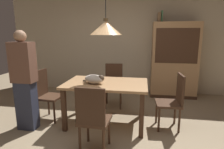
{
  "coord_description": "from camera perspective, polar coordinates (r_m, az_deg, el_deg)",
  "views": [
    {
      "loc": [
        0.5,
        -2.52,
        1.56
      ],
      "look_at": [
        -0.05,
        0.76,
        0.85
      ],
      "focal_mm": 30.23,
      "sensor_mm": 36.0,
      "label": 1
    }
  ],
  "objects": [
    {
      "name": "ground",
      "position": [
        3.01,
        -1.58,
        -19.19
      ],
      "size": [
        10.0,
        10.0,
        0.0
      ],
      "primitive_type": "plane",
      "color": "#998466"
    },
    {
      "name": "back_wall",
      "position": [
        5.2,
        3.98,
        10.81
      ],
      "size": [
        6.4,
        0.1,
        2.9
      ],
      "primitive_type": "cube",
      "color": "beige",
      "rests_on": "ground"
    },
    {
      "name": "dining_table",
      "position": [
        3.27,
        -1.76,
        -4.13
      ],
      "size": [
        1.4,
        0.9,
        0.75
      ],
      "color": "tan",
      "rests_on": "ground"
    },
    {
      "name": "chair_right_side",
      "position": [
        3.3,
        18.03,
        -7.09
      ],
      "size": [
        0.42,
        0.42,
        0.93
      ],
      "color": "#472D1E",
      "rests_on": "ground"
    },
    {
      "name": "chair_near_front",
      "position": [
        2.52,
        -5.78,
        -12.65
      ],
      "size": [
        0.42,
        0.42,
        0.93
      ],
      "color": "#472D1E",
      "rests_on": "ground"
    },
    {
      "name": "chair_left_side",
      "position": [
        3.7,
        -19.23,
        -5.13
      ],
      "size": [
        0.43,
        0.43,
        0.93
      ],
      "color": "#472D1E",
      "rests_on": "ground"
    },
    {
      "name": "chair_far_back",
      "position": [
        4.14,
        0.5,
        -2.61
      ],
      "size": [
        0.43,
        0.43,
        0.93
      ],
      "color": "#472D1E",
      "rests_on": "ground"
    },
    {
      "name": "cat_sleeping",
      "position": [
        3.17,
        -5.31,
        -1.38
      ],
      "size": [
        0.4,
        0.31,
        0.16
      ],
      "color": "beige",
      "rests_on": "dining_table"
    },
    {
      "name": "pendant_lamp",
      "position": [
        3.14,
        -1.89,
        13.92
      ],
      "size": [
        0.52,
        0.52,
        1.3
      ],
      "color": "#E0A86B"
    },
    {
      "name": "hutch_bookcase",
      "position": [
        4.95,
        18.27,
        3.66
      ],
      "size": [
        1.12,
        0.45,
        1.85
      ],
      "color": "tan",
      "rests_on": "ground"
    },
    {
      "name": "book_brown_thick",
      "position": [
        4.87,
        14.06,
        16.42
      ],
      "size": [
        0.06,
        0.24,
        0.22
      ],
      "primitive_type": "cube",
      "color": "brown",
      "rests_on": "hutch_bookcase"
    },
    {
      "name": "book_green_slim",
      "position": [
        4.88,
        14.82,
        16.61
      ],
      "size": [
        0.03,
        0.2,
        0.26
      ],
      "primitive_type": "cube",
      "color": "#427A4C",
      "rests_on": "hutch_bookcase"
    },
    {
      "name": "person_standing",
      "position": [
        3.36,
        -24.94,
        -1.86
      ],
      "size": [
        0.36,
        0.22,
        1.63
      ],
      "color": "#2D3347",
      "rests_on": "ground"
    }
  ]
}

